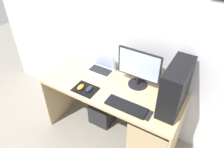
# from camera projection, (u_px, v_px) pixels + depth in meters

# --- Properties ---
(ground_plane) EXTENTS (8.00, 8.00, 0.00)m
(ground_plane) POSITION_uv_depth(u_px,v_px,m) (112.00, 132.00, 2.81)
(ground_plane) COLOR gray
(wall_back) EXTENTS (4.00, 0.05, 2.60)m
(wall_back) POSITION_uv_depth(u_px,v_px,m) (129.00, 29.00, 2.26)
(wall_back) COLOR silver
(wall_back) RESTS_ON ground_plane
(desk) EXTENTS (1.54, 0.63, 0.77)m
(desk) POSITION_uv_depth(u_px,v_px,m) (113.00, 99.00, 2.42)
(desk) COLOR tan
(desk) RESTS_ON ground_plane
(pc_tower) EXTENTS (0.18, 0.46, 0.48)m
(pc_tower) POSITION_uv_depth(u_px,v_px,m) (175.00, 88.00, 1.98)
(pc_tower) COLOR black
(pc_tower) RESTS_ON desk
(monitor) EXTENTS (0.47, 0.21, 0.43)m
(monitor) POSITION_uv_depth(u_px,v_px,m) (139.00, 68.00, 2.24)
(monitor) COLOR black
(monitor) RESTS_ON desk
(laptop) EXTENTS (0.31, 0.22, 0.22)m
(laptop) POSITION_uv_depth(u_px,v_px,m) (101.00, 67.00, 2.56)
(laptop) COLOR silver
(laptop) RESTS_ON desk
(keyboard) EXTENTS (0.42, 0.14, 0.02)m
(keyboard) POSITION_uv_depth(u_px,v_px,m) (126.00, 106.00, 2.10)
(keyboard) COLOR black
(keyboard) RESTS_ON desk
(mousepad) EXTENTS (0.26, 0.20, 0.00)m
(mousepad) POSITION_uv_depth(u_px,v_px,m) (85.00, 89.00, 2.32)
(mousepad) COLOR black
(mousepad) RESTS_ON desk
(mouse_left) EXTENTS (0.06, 0.10, 0.03)m
(mouse_left) POSITION_uv_depth(u_px,v_px,m) (89.00, 89.00, 2.29)
(mouse_left) COLOR #232326
(mouse_left) RESTS_ON mousepad
(mouse_right) EXTENTS (0.06, 0.10, 0.03)m
(mouse_right) POSITION_uv_depth(u_px,v_px,m) (81.00, 87.00, 2.31)
(mouse_right) COLOR orange
(mouse_right) RESTS_ON mousepad
(cell_phone) EXTENTS (0.07, 0.13, 0.01)m
(cell_phone) POSITION_uv_depth(u_px,v_px,m) (148.00, 115.00, 2.02)
(cell_phone) COLOR black
(cell_phone) RESTS_ON desk
(subwoofer) EXTENTS (0.29, 0.29, 0.29)m
(subwoofer) POSITION_uv_depth(u_px,v_px,m) (103.00, 112.00, 2.90)
(subwoofer) COLOR #232326
(subwoofer) RESTS_ON ground_plane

